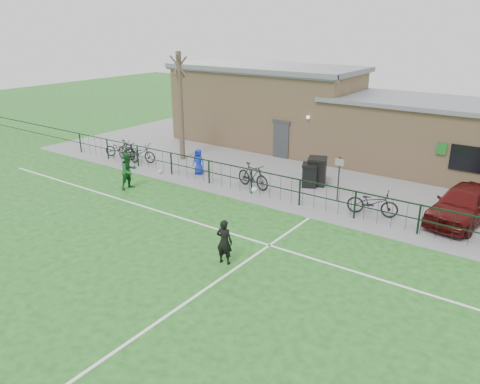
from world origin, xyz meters
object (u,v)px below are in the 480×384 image
Objects in this scene: bare_tree at (181,107)px; ball_ground at (160,171)px; wheelie_bin_left at (310,176)px; spectator_child at (198,162)px; car_maroon at (464,204)px; bicycle_d at (253,176)px; wheelie_bin_right at (317,172)px; bicycle_b at (128,151)px; sign_post at (339,179)px; bicycle_e at (373,203)px; bicycle_a at (120,149)px; outfield_player at (129,171)px; bicycle_c at (140,153)px.

bare_tree is 4.07m from ball_ground.
spectator_child is (-5.56, -1.67, 0.15)m from wheelie_bin_left.
car_maroon reaches higher than bicycle_d.
wheelie_bin_right is 3.15m from bicycle_d.
wheelie_bin_right is at bearing -67.27° from bicycle_b.
car_maroon is at bearing 9.75° from ball_ground.
bare_tree is 27.12× the size of ball_ground.
spectator_child is (-3.48, 0.12, 0.07)m from bicycle_d.
wheelie_bin_left is 2.74m from bicycle_d.
bicycle_b is 4.85m from spectator_child.
wheelie_bin_left is 2.19m from sign_post.
sign_post is 1.50× the size of spectator_child.
car_maroon is 19.62× the size of ball_ground.
wheelie_bin_right is at bearing -176.80° from car_maroon.
sign_post reaches higher than bicycle_e.
bicycle_a is (-11.59, -2.24, -0.13)m from wheelie_bin_right.
car_maroon is 2.47× the size of outfield_player.
bicycle_e is (3.76, -1.73, 0.02)m from wheelie_bin_left.
bicycle_c is at bearing 173.02° from spectator_child.
bicycle_b is 8.32m from bicycle_d.
sign_post is 12.34m from bicycle_b.
outfield_player is at bearing -151.48° from bicycle_c.
wheelie_bin_left reaches higher than bicycle_a.
bare_tree is 4.47m from bicycle_a.
bare_tree is 12.32m from bicycle_e.
bicycle_e is (14.14, 0.42, -0.05)m from bicycle_b.
sign_post is 9.40m from ball_ground.
car_maroon is 3.46m from bicycle_e.
wheelie_bin_right reaches higher than wheelie_bin_left.
wheelie_bin_left is at bearing -37.63° from bicycle_d.
bicycle_c is 0.97× the size of bicycle_e.
bicycle_c is 2.64m from ball_ground.
car_maroon is (6.89, -0.28, 0.22)m from wheelie_bin_left.
spectator_child is 0.76× the size of outfield_player.
sign_post is at bearing 10.66° from ball_ground.
spectator_child is at bearing 178.99° from wheelie_bin_right.
bicycle_c is 1.00× the size of bicycle_d.
spectator_child is at bearing -15.37° from outfield_player.
bicycle_d is (-2.08, -1.79, 0.08)m from wheelie_bin_left.
car_maroon is at bearing -2.79° from spectator_child.
bare_tree is 3.21× the size of bicycle_a.
sign_post is 13.35m from bicycle_a.
outfield_player is at bearing -75.33° from bare_tree.
bicycle_a is at bearing 81.02° from bicycle_b.
bicycle_b is at bearing -164.65° from car_maroon.
outfield_player is (3.56, -3.07, 0.27)m from bicycle_b.
sign_post reaches higher than bicycle_d.
bare_tree is at bearing 85.18° from bicycle_d.
bare_tree reaches higher than outfield_player.
sign_post is at bearing -59.92° from outfield_player.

